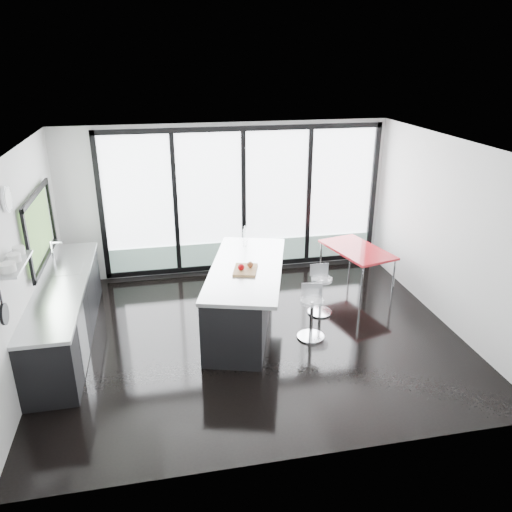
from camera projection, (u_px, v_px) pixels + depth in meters
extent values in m
cube|color=black|center=(253.00, 335.00, 7.47)|extent=(6.00, 5.00, 0.00)
cube|color=white|center=(253.00, 147.00, 6.41)|extent=(6.00, 5.00, 0.00)
cube|color=silver|center=(227.00, 200.00, 9.21)|extent=(6.00, 0.00, 2.80)
cube|color=white|center=(243.00, 199.00, 9.24)|extent=(5.00, 0.02, 2.50)
cube|color=slate|center=(244.00, 252.00, 9.59)|extent=(5.00, 0.02, 0.44)
cube|color=black|center=(175.00, 204.00, 8.97)|extent=(0.08, 0.04, 2.50)
cube|color=black|center=(244.00, 200.00, 9.20)|extent=(0.08, 0.04, 2.50)
cube|color=black|center=(309.00, 196.00, 9.43)|extent=(0.08, 0.04, 2.50)
cube|color=silver|center=(305.00, 343.00, 4.67)|extent=(6.00, 0.00, 2.80)
cube|color=silver|center=(24.00, 265.00, 6.39)|extent=(0.00, 5.00, 2.80)
cube|color=#4A6E35|center=(38.00, 227.00, 7.14)|extent=(0.02, 1.60, 0.90)
cube|color=#AAADAF|center=(14.00, 264.00, 5.51)|extent=(0.25, 0.80, 0.03)
cylinder|color=white|center=(6.00, 199.00, 5.76)|extent=(0.04, 0.30, 0.30)
cylinder|color=black|center=(4.00, 314.00, 5.28)|extent=(0.03, 0.24, 0.24)
cube|color=silver|center=(449.00, 234.00, 7.49)|extent=(0.00, 5.00, 2.80)
cube|color=black|center=(66.00, 314.00, 7.18)|extent=(0.65, 3.20, 0.87)
cube|color=#AAADAF|center=(61.00, 285.00, 7.00)|extent=(0.69, 3.24, 0.05)
cube|color=#AAADAF|center=(66.00, 271.00, 7.46)|extent=(0.45, 0.48, 0.06)
cylinder|color=silver|center=(53.00, 256.00, 7.34)|extent=(0.02, 0.02, 0.44)
cube|color=#AAADAF|center=(83.00, 340.00, 6.56)|extent=(0.03, 0.60, 0.80)
cube|color=black|center=(241.00, 298.00, 7.55)|extent=(1.46, 2.52, 0.94)
cube|color=#AAADAF|center=(247.00, 268.00, 7.36)|extent=(1.68, 2.64, 0.05)
cube|color=#AD7F4E|center=(245.00, 270.00, 7.19)|extent=(0.44, 0.51, 0.03)
sphere|color=#880004|center=(241.00, 267.00, 7.12)|extent=(0.12, 0.12, 0.10)
sphere|color=brown|center=(250.00, 265.00, 7.21)|extent=(0.11, 0.11, 0.09)
cylinder|color=silver|center=(245.00, 238.00, 8.05)|extent=(0.09, 0.09, 0.30)
cylinder|color=silver|center=(311.00, 319.00, 7.28)|extent=(0.48, 0.48, 0.64)
cylinder|color=silver|center=(321.00, 296.00, 7.99)|extent=(0.40, 0.40, 0.63)
cube|color=#A51A21|center=(356.00, 267.00, 8.91)|extent=(1.08, 1.50, 0.72)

